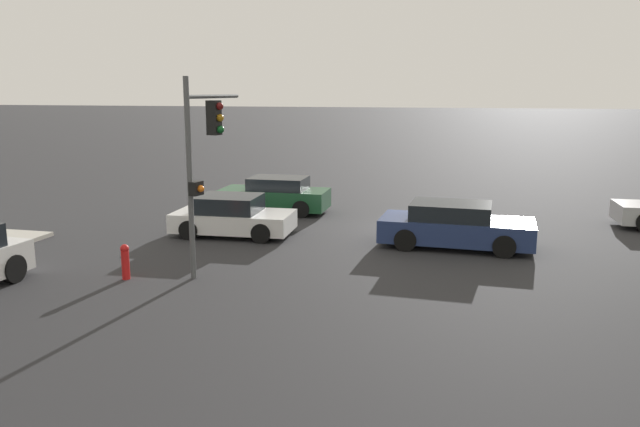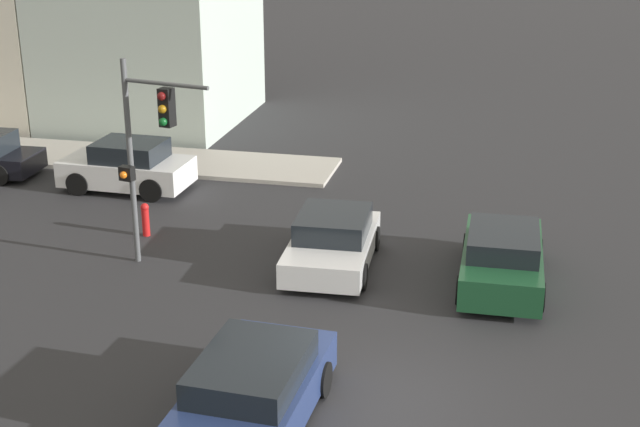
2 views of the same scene
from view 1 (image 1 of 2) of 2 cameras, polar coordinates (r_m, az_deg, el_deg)
ground_plane at (r=21.80m, az=8.87°, el=-1.55°), size 300.00×300.00×0.00m
traffic_signal at (r=16.30m, az=-10.63°, el=5.88°), size 0.59×2.47×5.11m
crossing_car_0 at (r=24.72m, az=-4.11°, el=1.67°), size 4.25×1.97×1.40m
crossing_car_1 at (r=19.63m, az=12.24°, el=-1.11°), size 4.71×2.22×1.38m
crossing_car_2 at (r=20.98m, az=-8.02°, el=-0.27°), size 4.00×2.15×1.34m
fire_hydrant at (r=16.74m, az=-17.38°, el=-4.14°), size 0.22×0.22×0.92m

